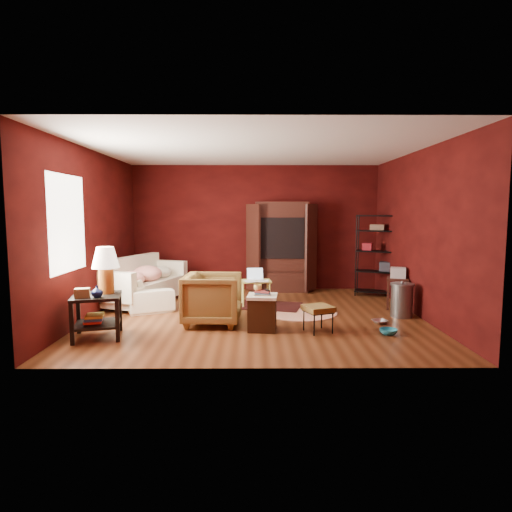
{
  "coord_description": "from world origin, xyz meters",
  "views": [
    {
      "loc": [
        -0.04,
        -7.19,
        1.78
      ],
      "look_at": [
        0.0,
        0.2,
        1.0
      ],
      "focal_mm": 30.0,
      "sensor_mm": 36.0,
      "label": 1
    }
  ],
  "objects": [
    {
      "name": "trash_can",
      "position": [
        2.45,
        -0.13,
        0.29
      ],
      "size": [
        0.47,
        0.47,
        0.62
      ],
      "rotation": [
        0.0,
        0.0,
        -0.21
      ],
      "color": "gray",
      "rests_on": "ground"
    },
    {
      "name": "pet_bowl_steel",
      "position": [
        1.96,
        -0.57,
        0.12
      ],
      "size": [
        0.25,
        0.12,
        0.24
      ],
      "primitive_type": "imported",
      "rotation": [
        0.0,
        0.0,
        0.27
      ],
      "color": "silver",
      "rests_on": "ground"
    },
    {
      "name": "armchair",
      "position": [
        -0.69,
        -0.57,
        0.44
      ],
      "size": [
        0.85,
        0.9,
        0.89
      ],
      "primitive_type": "imported",
      "rotation": [
        0.0,
        0.0,
        1.52
      ],
      "color": "black",
      "rests_on": "ground"
    },
    {
      "name": "small_stand",
      "position": [
        2.58,
        0.47,
        0.57
      ],
      "size": [
        0.48,
        0.48,
        0.76
      ],
      "rotation": [
        0.0,
        0.0,
        -0.32
      ],
      "color": "#3B1711",
      "rests_on": "ground"
    },
    {
      "name": "sofa",
      "position": [
        -2.18,
        0.95,
        0.39
      ],
      "size": [
        1.35,
        2.04,
        0.78
      ],
      "primitive_type": "imported",
      "rotation": [
        0.0,
        0.0,
        2.0
      ],
      "color": "white",
      "rests_on": "ground"
    },
    {
      "name": "pet_bowl_turquoise",
      "position": [
        1.91,
        -1.17,
        0.13
      ],
      "size": [
        0.27,
        0.14,
        0.26
      ],
      "primitive_type": "imported",
      "rotation": [
        0.0,
        0.0,
        -0.25
      ],
      "color": "#2AA8C6",
      "rests_on": "ground"
    },
    {
      "name": "rug_round",
      "position": [
        0.77,
        0.2,
        0.01
      ],
      "size": [
        1.47,
        1.47,
        0.01
      ],
      "rotation": [
        0.0,
        0.0,
        0.12
      ],
      "color": "#F8E9CE",
      "rests_on": "ground"
    },
    {
      "name": "tv_armoire",
      "position": [
        0.58,
        2.26,
        1.03
      ],
      "size": [
        1.56,
        0.82,
        1.98
      ],
      "rotation": [
        0.0,
        0.0,
        0.0
      ],
      "color": "#3B1711",
      "rests_on": "ground"
    },
    {
      "name": "laptop_desk",
      "position": [
        -0.0,
        0.74,
        0.43
      ],
      "size": [
        0.6,
        0.49,
        0.7
      ],
      "rotation": [
        0.0,
        0.0,
        0.1
      ],
      "color": "#E6E269",
      "rests_on": "ground"
    },
    {
      "name": "side_table",
      "position": [
        -2.19,
        -1.22,
        0.76
      ],
      "size": [
        0.78,
        0.78,
        1.27
      ],
      "rotation": [
        0.0,
        0.0,
        0.24
      ],
      "color": "black",
      "rests_on": "ground"
    },
    {
      "name": "wire_shelving",
      "position": [
        2.54,
        1.67,
        0.93
      ],
      "size": [
        0.9,
        0.63,
        1.7
      ],
      "rotation": [
        0.0,
        0.0,
        -0.37
      ],
      "color": "black",
      "rests_on": "ground"
    },
    {
      "name": "mug",
      "position": [
        0.02,
        -0.91,
        0.65
      ],
      "size": [
        0.15,
        0.13,
        0.12
      ],
      "primitive_type": "imported",
      "rotation": [
        0.0,
        0.0,
        0.33
      ],
      "color": "#EDD374",
      "rests_on": "hamper"
    },
    {
      "name": "sofa_cushions",
      "position": [
        -2.19,
        0.95,
        0.4
      ],
      "size": [
        1.38,
        2.12,
        0.83
      ],
      "rotation": [
        0.0,
        0.0,
        -0.34
      ],
      "color": "white",
      "rests_on": "sofa"
    },
    {
      "name": "vase",
      "position": [
        -2.17,
        -1.46,
        0.69
      ],
      "size": [
        0.2,
        0.21,
        0.16
      ],
      "primitive_type": "imported",
      "rotation": [
        0.0,
        0.0,
        -0.36
      ],
      "color": "#0C1740",
      "rests_on": "side_table"
    },
    {
      "name": "footstool",
      "position": [
        0.91,
        -1.04,
        0.34
      ],
      "size": [
        0.5,
        0.5,
        0.39
      ],
      "rotation": [
        0.0,
        0.0,
        0.38
      ],
      "color": "black",
      "rests_on": "ground"
    },
    {
      "name": "rug_oriental",
      "position": [
        0.22,
        0.67,
        0.02
      ],
      "size": [
        1.38,
        1.09,
        0.01
      ],
      "rotation": [
        0.0,
        0.0,
        -0.25
      ],
      "color": "#481513",
      "rests_on": "ground"
    },
    {
      "name": "room",
      "position": [
        -0.04,
        -0.01,
        1.4
      ],
      "size": [
        5.54,
        5.04,
        2.84
      ],
      "color": "brown",
      "rests_on": "ground"
    },
    {
      "name": "hamper",
      "position": [
        0.09,
        -0.92,
        0.28
      ],
      "size": [
        0.47,
        0.47,
        0.61
      ],
      "rotation": [
        0.0,
        0.0,
        -0.1
      ],
      "color": "#3B1E0D",
      "rests_on": "ground"
    }
  ]
}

